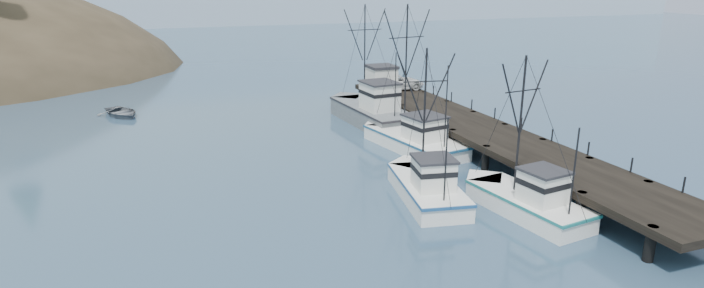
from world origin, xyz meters
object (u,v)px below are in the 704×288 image
(trawler_far, at_px, (412,139))
(motorboat, at_px, (122,116))
(trawler_near, at_px, (524,200))
(work_vessel, at_px, (370,111))
(pier, at_px, (479,130))
(trawler_mid, at_px, (426,186))
(pickup_truck, at_px, (398,82))
(pier_shed, at_px, (381,77))

(trawler_far, distance_m, motorboat, 32.04)
(trawler_near, distance_m, work_vessel, 24.01)
(work_vessel, bearing_deg, pier, -64.93)
(trawler_near, relative_size, work_vessel, 0.71)
(pier, height_order, trawler_far, trawler_far)
(trawler_mid, xyz_separation_m, pickup_truck, (9.79, 25.51, 2.02))
(pier, distance_m, trawler_near, 13.47)
(trawler_near, relative_size, pickup_truck, 1.68)
(trawler_far, xyz_separation_m, pickup_truck, (5.65, 15.06, 2.02))
(pier_shed, bearing_deg, trawler_mid, -107.04)
(work_vessel, height_order, pickup_truck, work_vessel)
(trawler_mid, distance_m, motorboat, 37.39)
(trawler_mid, distance_m, pier_shed, 27.28)
(pickup_truck, bearing_deg, motorboat, 83.10)
(trawler_near, height_order, work_vessel, work_vessel)
(pier_shed, bearing_deg, trawler_far, -103.81)
(trawler_mid, bearing_deg, pier, 41.06)
(trawler_mid, height_order, work_vessel, work_vessel)
(pier, distance_m, pickup_truck, 17.38)
(trawler_far, bearing_deg, trawler_near, -88.29)
(motorboat, bearing_deg, trawler_near, -79.46)
(pickup_truck, xyz_separation_m, motorboat, (-29.61, 6.19, -2.84))
(trawler_far, bearing_deg, work_vessel, 90.71)
(pier, bearing_deg, pickup_truck, 88.65)
(trawler_mid, distance_m, trawler_far, 11.24)
(trawler_near, xyz_separation_m, pickup_truck, (5.20, 29.90, 2.02))
(trawler_mid, relative_size, motorboat, 1.86)
(pier, bearing_deg, trawler_near, -110.89)
(pier, bearing_deg, motorboat, 141.15)
(trawler_far, bearing_deg, pier_shed, 76.19)
(trawler_far, distance_m, pier_shed, 16.19)
(trawler_far, relative_size, pickup_truck, 2.07)
(trawler_near, relative_size, pier_shed, 3.17)
(pier, relative_size, trawler_mid, 4.28)
(pier_shed, bearing_deg, pier, -85.42)
(motorboat, bearing_deg, trawler_far, -65.10)
(trawler_near, bearing_deg, pickup_truck, 80.13)
(pier, distance_m, motorboat, 37.54)
(trawler_near, height_order, pickup_truck, trawler_near)
(pier, bearing_deg, pier_shed, 94.58)
(pier_shed, height_order, motorboat, pier_shed)
(pier, bearing_deg, work_vessel, 115.07)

